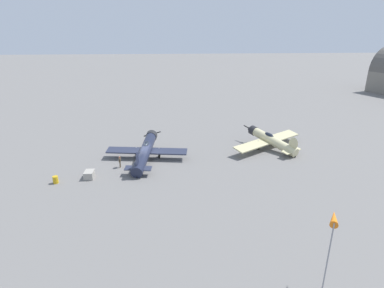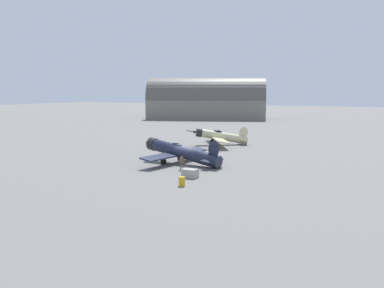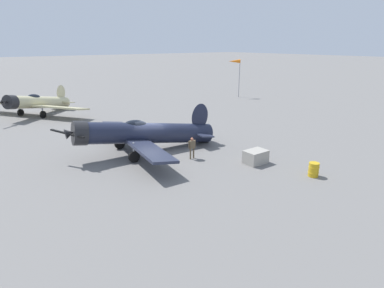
# 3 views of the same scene
# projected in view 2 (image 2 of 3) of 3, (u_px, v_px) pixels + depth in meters

# --- Properties ---
(ground_plane) EXTENTS (400.00, 400.00, 0.00)m
(ground_plane) POSITION_uv_depth(u_px,v_px,m) (184.00, 164.00, 51.40)
(ground_plane) COLOR slate
(airplane_foreground) EXTENTS (11.86, 11.58, 3.40)m
(airplane_foreground) POSITION_uv_depth(u_px,v_px,m) (180.00, 152.00, 51.51)
(airplane_foreground) COLOR #1E2338
(airplane_foreground) RESTS_ON ground_plane
(airplane_mid_apron) EXTENTS (9.54, 12.19, 3.08)m
(airplane_mid_apron) POSITION_uv_depth(u_px,v_px,m) (220.00, 136.00, 69.47)
(airplane_mid_apron) COLOR beige
(airplane_mid_apron) RESTS_ON ground_plane
(ground_crew_mechanic) EXTENTS (0.61, 0.22, 1.58)m
(ground_crew_mechanic) POSITION_uv_depth(u_px,v_px,m) (182.00, 162.00, 47.72)
(ground_crew_mechanic) COLOR brown
(ground_crew_mechanic) RESTS_ON ground_plane
(equipment_crate) EXTENTS (1.56, 1.12, 0.92)m
(equipment_crate) POSITION_uv_depth(u_px,v_px,m) (190.00, 173.00, 43.46)
(equipment_crate) COLOR #9E998E
(equipment_crate) RESTS_ON ground_plane
(fuel_drum) EXTENTS (0.66, 0.66, 0.89)m
(fuel_drum) POSITION_uv_depth(u_px,v_px,m) (182.00, 181.00, 39.67)
(fuel_drum) COLOR gold
(fuel_drum) RESTS_ON ground_plane
(distant_hangar) EXTENTS (38.93, 26.40, 13.91)m
(distant_hangar) POSITION_uv_depth(u_px,v_px,m) (207.00, 103.00, 131.60)
(distant_hangar) COLOR slate
(distant_hangar) RESTS_ON ground_plane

